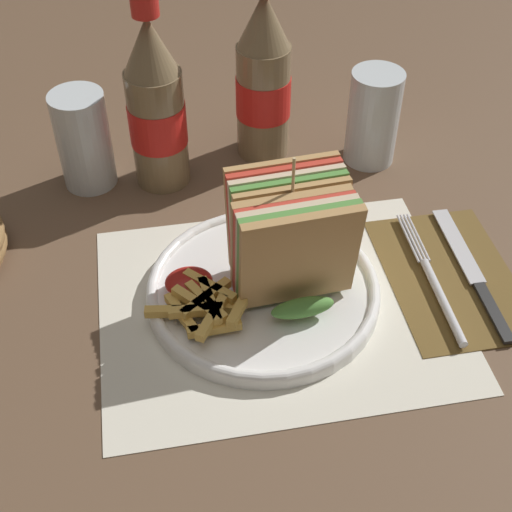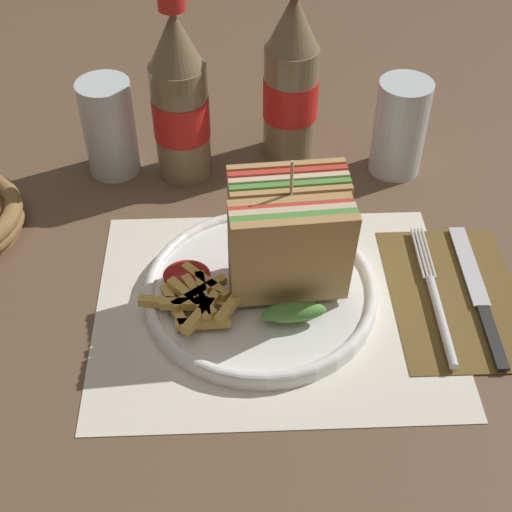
{
  "view_description": "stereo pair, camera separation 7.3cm",
  "coord_description": "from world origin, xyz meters",
  "px_view_note": "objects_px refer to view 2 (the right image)",
  "views": [
    {
      "loc": [
        -0.1,
        -0.49,
        0.54
      ],
      "look_at": [
        -0.0,
        0.03,
        0.04
      ],
      "focal_mm": 50.0,
      "sensor_mm": 36.0,
      "label": 1
    },
    {
      "loc": [
        -0.02,
        -0.5,
        0.54
      ],
      "look_at": [
        -0.0,
        0.03,
        0.04
      ],
      "focal_mm": 50.0,
      "sensor_mm": 36.0,
      "label": 2
    }
  ],
  "objects_px": {
    "plate_main": "(257,290)",
    "fork": "(437,305)",
    "coke_bottle_near": "(180,101)",
    "coke_bottle_far": "(291,82)",
    "glass_near": "(400,127)",
    "club_sandwich": "(289,241)",
    "glass_far": "(110,134)",
    "knife": "(478,294)"
  },
  "relations": [
    {
      "from": "plate_main",
      "to": "coke_bottle_far",
      "type": "height_order",
      "value": "coke_bottle_far"
    },
    {
      "from": "plate_main",
      "to": "coke_bottle_near",
      "type": "distance_m",
      "value": 0.25
    },
    {
      "from": "fork",
      "to": "glass_near",
      "type": "distance_m",
      "value": 0.25
    },
    {
      "from": "plate_main",
      "to": "fork",
      "type": "relative_size",
      "value": 1.24
    },
    {
      "from": "coke_bottle_far",
      "to": "plate_main",
      "type": "bearing_deg",
      "value": -101.34
    },
    {
      "from": "fork",
      "to": "knife",
      "type": "relative_size",
      "value": 0.97
    },
    {
      "from": "fork",
      "to": "coke_bottle_near",
      "type": "bearing_deg",
      "value": 138.02
    },
    {
      "from": "fork",
      "to": "glass_far",
      "type": "relative_size",
      "value": 1.61
    },
    {
      "from": "coke_bottle_far",
      "to": "glass_near",
      "type": "distance_m",
      "value": 0.14
    },
    {
      "from": "coke_bottle_near",
      "to": "coke_bottle_far",
      "type": "relative_size",
      "value": 1.0
    },
    {
      "from": "club_sandwich",
      "to": "glass_near",
      "type": "xyz_separation_m",
      "value": [
        0.15,
        0.21,
        -0.01
      ]
    },
    {
      "from": "fork",
      "to": "coke_bottle_far",
      "type": "distance_m",
      "value": 0.33
    },
    {
      "from": "club_sandwich",
      "to": "fork",
      "type": "xyz_separation_m",
      "value": [
        0.15,
        -0.03,
        -0.07
      ]
    },
    {
      "from": "coke_bottle_near",
      "to": "glass_near",
      "type": "relative_size",
      "value": 1.95
    },
    {
      "from": "glass_far",
      "to": "plate_main",
      "type": "bearing_deg",
      "value": -53.63
    },
    {
      "from": "coke_bottle_near",
      "to": "glass_far",
      "type": "distance_m",
      "value": 0.1
    },
    {
      "from": "fork",
      "to": "knife",
      "type": "height_order",
      "value": "fork"
    },
    {
      "from": "coke_bottle_far",
      "to": "glass_near",
      "type": "relative_size",
      "value": 1.95
    },
    {
      "from": "coke_bottle_far",
      "to": "glass_far",
      "type": "distance_m",
      "value": 0.23
    },
    {
      "from": "fork",
      "to": "plate_main",
      "type": "bearing_deg",
      "value": 172.9
    },
    {
      "from": "plate_main",
      "to": "fork",
      "type": "height_order",
      "value": "plate_main"
    },
    {
      "from": "knife",
      "to": "coke_bottle_near",
      "type": "relative_size",
      "value": 0.85
    },
    {
      "from": "fork",
      "to": "glass_near",
      "type": "relative_size",
      "value": 1.61
    },
    {
      "from": "coke_bottle_near",
      "to": "glass_near",
      "type": "xyz_separation_m",
      "value": [
        0.26,
        -0.0,
        -0.04
      ]
    },
    {
      "from": "fork",
      "to": "glass_far",
      "type": "height_order",
      "value": "glass_far"
    },
    {
      "from": "fork",
      "to": "glass_near",
      "type": "height_order",
      "value": "glass_near"
    },
    {
      "from": "fork",
      "to": "glass_near",
      "type": "bearing_deg",
      "value": 91.26
    },
    {
      "from": "coke_bottle_near",
      "to": "glass_far",
      "type": "height_order",
      "value": "coke_bottle_near"
    },
    {
      "from": "fork",
      "to": "knife",
      "type": "bearing_deg",
      "value": 20.47
    },
    {
      "from": "club_sandwich",
      "to": "coke_bottle_far",
      "type": "relative_size",
      "value": 0.65
    },
    {
      "from": "knife",
      "to": "glass_far",
      "type": "bearing_deg",
      "value": 150.12
    },
    {
      "from": "coke_bottle_near",
      "to": "coke_bottle_far",
      "type": "bearing_deg",
      "value": 15.92
    },
    {
      "from": "club_sandwich",
      "to": "fork",
      "type": "bearing_deg",
      "value": -10.98
    },
    {
      "from": "club_sandwich",
      "to": "coke_bottle_near",
      "type": "xyz_separation_m",
      "value": [
        -0.11,
        0.22,
        0.03
      ]
    },
    {
      "from": "plate_main",
      "to": "knife",
      "type": "relative_size",
      "value": 1.2
    },
    {
      "from": "fork",
      "to": "coke_bottle_near",
      "type": "relative_size",
      "value": 0.83
    },
    {
      "from": "coke_bottle_far",
      "to": "glass_near",
      "type": "height_order",
      "value": "coke_bottle_far"
    },
    {
      "from": "glass_far",
      "to": "coke_bottle_far",
      "type": "bearing_deg",
      "value": 7.24
    },
    {
      "from": "glass_far",
      "to": "coke_bottle_near",
      "type": "bearing_deg",
      "value": -6.28
    },
    {
      "from": "fork",
      "to": "glass_far",
      "type": "bearing_deg",
      "value": 145.08
    },
    {
      "from": "coke_bottle_far",
      "to": "glass_near",
      "type": "xyz_separation_m",
      "value": [
        0.13,
        -0.04,
        -0.04
      ]
    },
    {
      "from": "glass_near",
      "to": "glass_far",
      "type": "xyz_separation_m",
      "value": [
        -0.35,
        0.01,
        -0.01
      ]
    }
  ]
}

